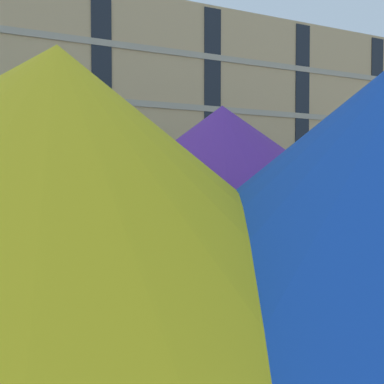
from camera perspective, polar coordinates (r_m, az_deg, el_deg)
ground_plane at (r=10.87m, az=-11.18°, el=-8.01°), size 120.00×120.00×0.00m
sidewalk_far at (r=17.56m, az=-14.29°, el=-4.16°), size 56.00×3.60×0.12m
apartment_building at (r=26.06m, az=-15.97°, el=11.69°), size 46.85×12.08×12.80m
pickup_blue at (r=14.41m, az=-24.83°, el=-1.66°), size 5.10×2.12×2.20m
sedan_black at (r=15.02m, az=-1.91°, el=-1.68°), size 4.40×1.98×1.78m
sedan_blue at (r=18.08m, az=18.34°, el=-1.20°), size 4.40×1.98×1.78m
patio_umbrella at (r=1.77m, az=5.11°, el=3.67°), size 3.46×3.46×2.21m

